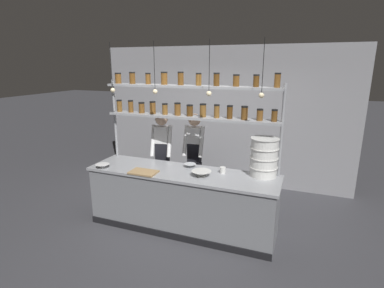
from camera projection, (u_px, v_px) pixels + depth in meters
name	position (u px, v px, depth m)	size (l,w,h in m)	color
ground_plane	(182.00, 227.00, 4.67)	(40.00, 40.00, 0.00)	#3D3D42
back_wall	(222.00, 116.00, 6.25)	(5.27, 0.12, 2.82)	#939399
prep_counter	(182.00, 200.00, 4.55)	(2.87, 0.76, 0.92)	gray
spice_shelf_unit	(189.00, 105.00, 4.50)	(2.75, 0.28, 2.35)	#999BA0
chef_left	(162.00, 153.00, 5.18)	(0.40, 0.33, 1.68)	black
chef_center	(194.00, 153.00, 5.23)	(0.38, 0.30, 1.65)	black
container_stack	(264.00, 157.00, 4.20)	(0.40, 0.40, 0.55)	white
cutting_board	(143.00, 172.00, 4.37)	(0.40, 0.26, 0.02)	#A88456
prep_bowl_near_left	(190.00, 165.00, 4.63)	(0.19, 0.19, 0.05)	silver
prep_bowl_center_front	(103.00, 166.00, 4.59)	(0.21, 0.21, 0.06)	white
prep_bowl_center_back	(201.00, 174.00, 4.25)	(0.28, 0.28, 0.08)	silver
serving_cup_front	(223.00, 170.00, 4.36)	(0.09, 0.09, 0.09)	silver
pendant_light_row	(181.00, 90.00, 4.13)	(2.29, 0.07, 0.73)	black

